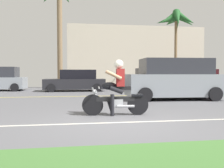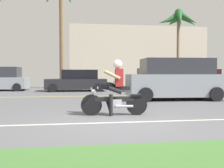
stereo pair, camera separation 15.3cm
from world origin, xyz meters
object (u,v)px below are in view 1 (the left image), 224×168
at_px(parked_car_1, 76,81).
at_px(parked_car_2, 157,80).
at_px(suv_nearby, 174,80).
at_px(parked_car_3, 203,79).
at_px(palm_tree_0, 176,22).
at_px(parked_car_0, 0,80).
at_px(motorcyclist, 116,92).

xyz_separation_m(parked_car_1, parked_car_2, (5.58, -1.04, 0.04)).
relative_size(suv_nearby, parked_car_1, 1.11).
height_order(parked_car_3, palm_tree_0, palm_tree_0).
bearing_deg(parked_car_0, motorcyclist, -62.90).
bearing_deg(parked_car_2, parked_car_0, 168.30).
distance_m(parked_car_2, parked_car_3, 5.76).
height_order(suv_nearby, parked_car_1, suv_nearby).
height_order(motorcyclist, palm_tree_0, palm_tree_0).
distance_m(suv_nearby, parked_car_0, 12.55).
xyz_separation_m(motorcyclist, suv_nearby, (3.61, 4.26, 0.24)).
distance_m(motorcyclist, parked_car_1, 10.92).
xyz_separation_m(suv_nearby, parked_car_0, (-9.80, 7.84, -0.17)).
bearing_deg(parked_car_1, suv_nearby, -55.82).
bearing_deg(palm_tree_0, suv_nearby, -113.15).
bearing_deg(palm_tree_0, parked_car_1, -162.29).
bearing_deg(motorcyclist, parked_car_2, 64.53).
height_order(motorcyclist, suv_nearby, suv_nearby).
relative_size(suv_nearby, palm_tree_0, 0.72).
height_order(motorcyclist, parked_car_3, motorcyclist).
relative_size(parked_car_2, parked_car_3, 1.02).
relative_size(parked_car_1, parked_car_2, 1.01).
bearing_deg(suv_nearby, parked_car_3, 54.35).
height_order(suv_nearby, parked_car_0, suv_nearby).
distance_m(parked_car_2, palm_tree_0, 6.79).
relative_size(motorcyclist, parked_car_3, 0.48).
bearing_deg(suv_nearby, parked_car_1, 124.18).
xyz_separation_m(motorcyclist, parked_car_1, (-0.89, 10.89, -0.01)).
height_order(parked_car_0, parked_car_2, parked_car_0).
bearing_deg(parked_car_1, motorcyclist, -85.34).
xyz_separation_m(parked_car_2, palm_tree_0, (2.92, 3.76, 4.84)).
bearing_deg(parked_car_0, parked_car_1, -12.86).
bearing_deg(parked_car_2, motorcyclist, -115.47).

